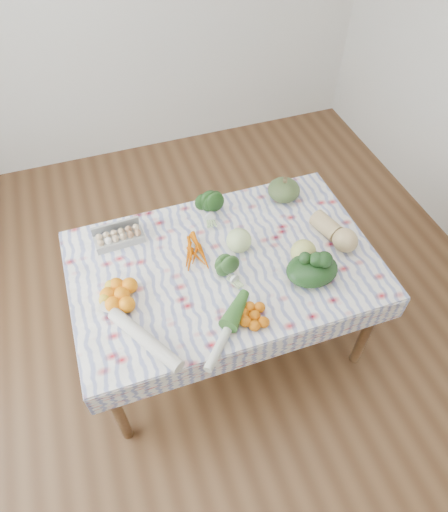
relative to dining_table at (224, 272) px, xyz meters
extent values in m
plane|color=#51321B|center=(0.00, 0.00, -0.68)|extent=(4.50, 4.50, 0.00)
cube|color=brown|center=(0.00, 0.00, 0.05)|extent=(1.60, 1.00, 0.04)
cylinder|color=brown|center=(-0.74, -0.44, -0.32)|extent=(0.06, 0.06, 0.71)
cylinder|color=brown|center=(0.74, -0.44, -0.32)|extent=(0.06, 0.06, 0.71)
cylinder|color=brown|center=(-0.74, 0.44, -0.32)|extent=(0.06, 0.06, 0.71)
cylinder|color=brown|center=(0.74, 0.44, -0.32)|extent=(0.06, 0.06, 0.71)
cube|color=white|center=(0.00, 0.00, 0.08)|extent=(1.66, 1.06, 0.01)
cube|color=#A0A09C|center=(-0.51, 0.33, 0.12)|extent=(0.28, 0.12, 0.07)
cube|color=#C65300|center=(-0.15, 0.12, 0.10)|extent=(0.21, 0.19, 0.04)
ellipsoid|color=#1A3C13|center=(0.03, 0.37, 0.15)|extent=(0.18, 0.16, 0.14)
ellipsoid|color=#42552B|center=(0.52, 0.38, 0.15)|extent=(0.25, 0.25, 0.13)
sphere|color=#BED687|center=(0.11, 0.07, 0.15)|extent=(0.16, 0.16, 0.14)
ellipsoid|color=tan|center=(0.65, -0.03, 0.15)|extent=(0.22, 0.32, 0.14)
cube|color=orange|center=(-0.57, -0.06, 0.13)|extent=(0.34, 0.34, 0.09)
ellipsoid|color=#2C5221|center=(-0.01, -0.11, 0.13)|extent=(0.16, 0.16, 0.09)
cube|color=#D4640A|center=(0.03, -0.39, 0.11)|extent=(0.22, 0.22, 0.06)
sphere|color=#CACA61|center=(0.41, -0.12, 0.15)|extent=(0.17, 0.17, 0.14)
ellipsoid|color=black|center=(0.40, -0.24, 0.15)|extent=(0.34, 0.30, 0.12)
cylinder|color=beige|center=(-0.51, -0.34, 0.12)|extent=(0.30, 0.44, 0.07)
cylinder|color=beige|center=(-0.13, -0.43, 0.11)|extent=(0.33, 0.35, 0.05)
camera|label=1|loc=(-0.52, -1.50, 2.00)|focal=32.00mm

